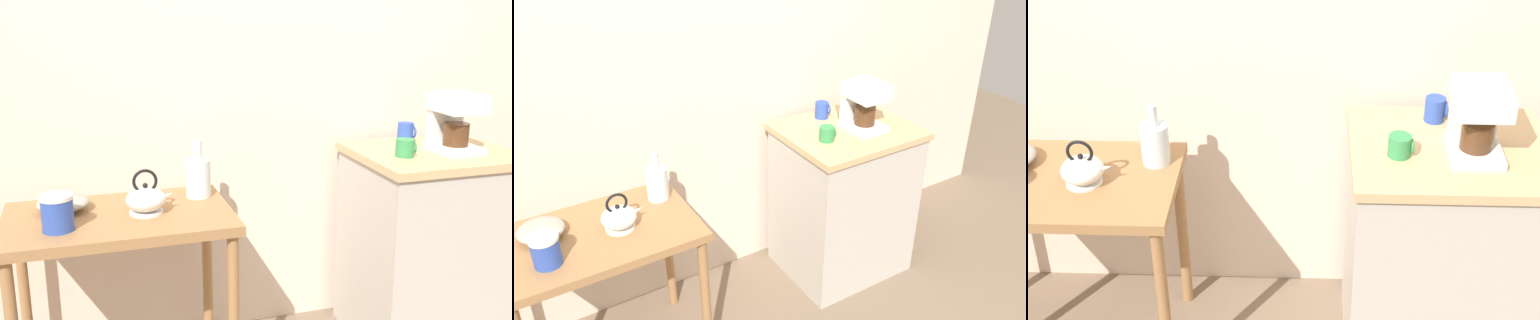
% 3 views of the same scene
% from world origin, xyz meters
% --- Properties ---
extents(wooden_table, '(0.86, 0.54, 0.77)m').
position_xyz_m(wooden_table, '(-0.63, 0.02, 0.66)').
color(wooden_table, '#9E7044').
rests_on(wooden_table, ground_plane).
extents(kitchen_counter, '(0.71, 0.59, 0.92)m').
position_xyz_m(kitchen_counter, '(0.77, 0.05, 0.46)').
color(kitchen_counter, '#BCB7AD').
rests_on(kitchen_counter, ground_plane).
extents(teakettle, '(0.19, 0.15, 0.18)m').
position_xyz_m(teakettle, '(-0.52, 0.00, 0.83)').
color(teakettle, white).
rests_on(teakettle, wooden_table).
extents(glass_carafe_vase, '(0.10, 0.10, 0.24)m').
position_xyz_m(glass_carafe_vase, '(-0.29, 0.15, 0.86)').
color(glass_carafe_vase, silver).
rests_on(glass_carafe_vase, wooden_table).
extents(coffee_maker, '(0.18, 0.22, 0.26)m').
position_xyz_m(coffee_maker, '(0.84, 0.03, 1.06)').
color(coffee_maker, white).
rests_on(coffee_maker, kitchen_counter).
extents(mug_tall_green, '(0.09, 0.08, 0.08)m').
position_xyz_m(mug_tall_green, '(0.59, -0.01, 0.96)').
color(mug_tall_green, '#338C4C').
rests_on(mug_tall_green, kitchen_counter).
extents(mug_blue, '(0.08, 0.07, 0.09)m').
position_xyz_m(mug_blue, '(0.74, 0.24, 0.97)').
color(mug_blue, '#2D4CAD').
rests_on(mug_blue, kitchen_counter).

